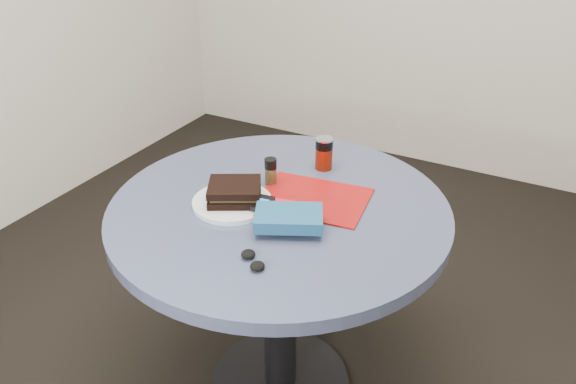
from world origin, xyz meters
The scene contains 11 objects.
ground centered at (0.00, 0.00, 0.00)m, with size 4.00×4.00×0.00m, color black.
table centered at (0.00, 0.00, 0.59)m, with size 1.00×1.00×0.75m.
plate centered at (-0.12, -0.07, 0.76)m, with size 0.23×0.23×0.01m, color white.
sandwich centered at (-0.11, -0.06, 0.79)m, with size 0.19×0.18×0.05m.
soda_can centered at (0.02, 0.27, 0.80)m, with size 0.07×0.07×0.11m.
pepper_grinder centered at (-0.08, 0.10, 0.79)m, with size 0.04×0.04×0.09m.
magazine centered at (0.08, 0.07, 0.75)m, with size 0.32×0.24×0.01m, color maroon.
red_book centered at (0.05, -0.04, 0.76)m, with size 0.17×0.11×0.01m, color red.
novel centered at (0.09, -0.10, 0.79)m, with size 0.18×0.12×0.04m, color navy.
mp3_player centered at (-0.02, -0.05, 0.78)m, with size 0.05×0.08×0.01m.
headphones centered at (0.08, -0.28, 0.76)m, with size 0.10×0.08×0.02m.
Camera 1 is at (0.69, -1.23, 1.60)m, focal length 35.00 mm.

